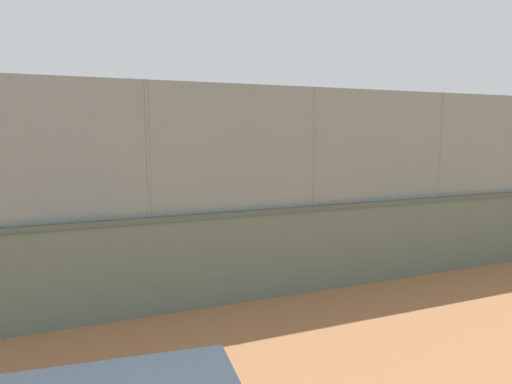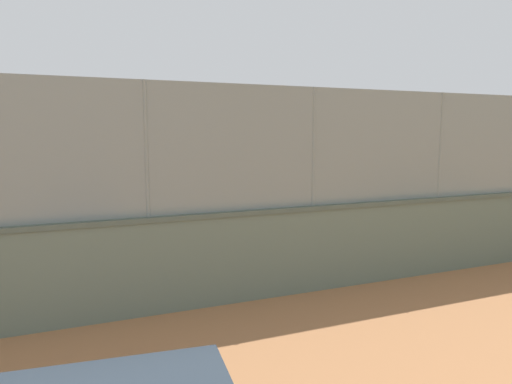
{
  "view_description": "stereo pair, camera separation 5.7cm",
  "coord_description": "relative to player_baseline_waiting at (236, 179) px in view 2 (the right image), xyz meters",
  "views": [
    {
      "loc": [
        3.9,
        18.61,
        2.98
      ],
      "look_at": [
        -1.54,
        6.66,
        1.3
      ],
      "focal_mm": 32.27,
      "sensor_mm": 36.0,
      "label": 1
    },
    {
      "loc": [
        3.84,
        18.64,
        2.98
      ],
      "look_at": [
        -1.54,
        6.66,
        1.3
      ],
      "focal_mm": 32.27,
      "sensor_mm": 36.0,
      "label": 2
    }
  ],
  "objects": [
    {
      "name": "ground_plane",
      "position": [
        4.16,
        1.49,
        -0.85
      ],
      "size": [
        260.0,
        260.0,
        0.0
      ],
      "primitive_type": "plane",
      "color": "#A36B42"
    },
    {
      "name": "perimeter_wall",
      "position": [
        3.55,
        12.79,
        -0.02
      ],
      "size": [
        31.05,
        1.19,
        1.63
      ],
      "color": "slate",
      "rests_on": "ground_plane"
    },
    {
      "name": "fence_panel_on_wall",
      "position": [
        3.55,
        12.79,
        1.88
      ],
      "size": [
        30.49,
        0.92,
        2.18
      ],
      "color": "gray",
      "rests_on": "perimeter_wall"
    },
    {
      "name": "player_baseline_waiting",
      "position": [
        0.0,
        0.0,
        0.0
      ],
      "size": [
        0.68,
        1.14,
        1.45
      ],
      "color": "black",
      "rests_on": "ground_plane"
    },
    {
      "name": "player_foreground_swinging",
      "position": [
        7.68,
        7.6,
        0.17
      ],
      "size": [
        0.8,
        1.26,
        1.72
      ],
      "color": "#B2B2B2",
      "rests_on": "ground_plane"
    },
    {
      "name": "player_near_wall_returning",
      "position": [
        -1.03,
        7.39,
        0.09
      ],
      "size": [
        1.17,
        0.73,
        1.59
      ],
      "color": "#B2B2B2",
      "rests_on": "ground_plane"
    },
    {
      "name": "sports_ball",
      "position": [
        -1.09,
        0.8,
        0.43
      ],
      "size": [
        0.16,
        0.16,
        0.16
      ],
      "primitive_type": "sphere",
      "color": "yellow"
    },
    {
      "name": "spare_ball_by_wall",
      "position": [
        6.08,
        11.94,
        -0.76
      ],
      "size": [
        0.18,
        0.18,
        0.18
      ],
      "primitive_type": "sphere",
      "color": "orange",
      "rests_on": "ground_plane"
    }
  ]
}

